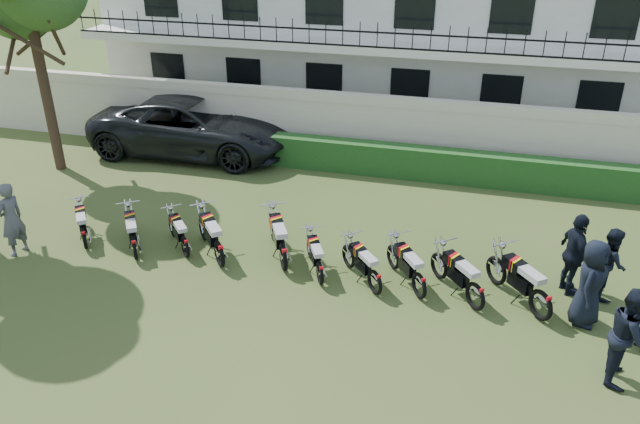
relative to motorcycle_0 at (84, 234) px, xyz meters
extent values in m
plane|color=#33481C|center=(5.21, -0.66, -0.44)|extent=(100.00, 100.00, 0.00)
cube|color=beige|center=(5.21, 7.34, 0.56)|extent=(30.00, 0.30, 2.00)
cube|color=beige|center=(5.21, 7.34, 1.71)|extent=(30.00, 0.35, 0.30)
cube|color=#194217|center=(6.21, 6.54, 0.06)|extent=(18.00, 0.60, 1.00)
cube|color=white|center=(5.21, 13.34, 3.06)|extent=(20.00, 8.00, 7.00)
cube|color=white|center=(5.21, 8.64, 3.06)|extent=(20.00, 1.40, 0.25)
cube|color=black|center=(5.21, 7.99, 3.66)|extent=(20.00, 0.05, 0.05)
cube|color=black|center=(5.21, 7.99, 3.21)|extent=(20.00, 0.05, 0.05)
cube|color=black|center=(-2.29, 9.36, 1.16)|extent=(1.30, 0.12, 2.20)
cube|color=black|center=(0.71, 9.36, 1.16)|extent=(1.30, 0.12, 2.20)
cube|color=black|center=(3.71, 9.36, 1.16)|extent=(1.30, 0.12, 2.20)
cube|color=black|center=(6.71, 9.36, 1.16)|extent=(1.30, 0.12, 2.20)
cube|color=black|center=(9.71, 9.36, 1.16)|extent=(1.30, 0.12, 2.20)
cube|color=black|center=(12.71, 9.36, 1.16)|extent=(1.30, 0.12, 2.20)
cube|color=black|center=(12.71, 9.36, 4.66)|extent=(1.30, 0.12, 2.20)
cylinder|color=#473323|center=(-3.79, 4.34, 2.19)|extent=(0.32, 0.32, 5.25)
sphere|color=#295221|center=(-4.39, 4.64, 4.66)|extent=(2.20, 2.20, 2.20)
torus|color=black|center=(0.35, -0.47, -0.16)|extent=(0.40, 0.49, 0.55)
torus|color=black|center=(-0.35, 0.48, -0.16)|extent=(0.40, 0.49, 0.55)
cube|color=black|center=(0.03, -0.03, -0.03)|extent=(0.43, 0.50, 0.27)
cube|color=black|center=(-0.10, 0.13, 0.22)|extent=(0.43, 0.47, 0.20)
cube|color=red|center=(-0.10, 0.13, 0.23)|extent=(0.20, 0.24, 0.21)
cube|color=yellow|center=(-0.07, 0.09, 0.23)|extent=(0.17, 0.23, 0.21)
cube|color=#B1B1B1|center=(0.17, -0.23, 0.25)|extent=(0.47, 0.53, 0.11)
cylinder|color=silver|center=(-0.27, 0.37, 0.49)|extent=(0.45, 0.35, 0.03)
torus|color=black|center=(1.81, -0.65, -0.14)|extent=(0.40, 0.54, 0.59)
torus|color=black|center=(1.11, 0.40, -0.14)|extent=(0.40, 0.54, 0.59)
cube|color=black|center=(1.48, -0.16, 0.00)|extent=(0.44, 0.54, 0.29)
cube|color=black|center=(1.36, 0.02, 0.26)|extent=(0.45, 0.50, 0.21)
cube|color=red|center=(1.36, 0.02, 0.27)|extent=(0.22, 0.26, 0.22)
cube|color=yellow|center=(1.39, -0.03, 0.27)|extent=(0.19, 0.24, 0.22)
cube|color=#B1B1B1|center=(1.63, -0.38, 0.30)|extent=(0.49, 0.57, 0.12)
cylinder|color=silver|center=(1.19, 0.28, 0.56)|extent=(0.50, 0.35, 0.03)
torus|color=black|center=(2.98, -0.15, -0.17)|extent=(0.42, 0.46, 0.54)
torus|color=black|center=(2.20, 0.71, -0.17)|extent=(0.42, 0.46, 0.54)
cube|color=black|center=(2.62, 0.24, -0.03)|extent=(0.45, 0.47, 0.27)
cube|color=black|center=(2.49, 0.40, 0.21)|extent=(0.44, 0.45, 0.20)
cube|color=red|center=(2.49, 0.40, 0.22)|extent=(0.18, 0.25, 0.21)
cube|color=yellow|center=(2.52, 0.36, 0.22)|extent=(0.15, 0.23, 0.21)
cube|color=#B1B1B1|center=(2.78, 0.06, 0.24)|extent=(0.49, 0.51, 0.11)
cylinder|color=silver|center=(2.29, 0.61, 0.48)|extent=(0.42, 0.38, 0.03)
torus|color=black|center=(4.02, -0.45, -0.11)|extent=(0.49, 0.57, 0.66)
torus|color=black|center=(3.12, 0.63, -0.11)|extent=(0.49, 0.57, 0.66)
cube|color=black|center=(3.60, 0.05, 0.05)|extent=(0.53, 0.58, 0.32)
cube|color=black|center=(3.45, 0.24, 0.34)|extent=(0.53, 0.55, 0.24)
cube|color=red|center=(3.45, 0.24, 0.35)|extent=(0.22, 0.30, 0.25)
cube|color=yellow|center=(3.49, 0.19, 0.35)|extent=(0.19, 0.28, 0.25)
cube|color=#B1B1B1|center=(3.79, -0.18, 0.38)|extent=(0.58, 0.62, 0.13)
cylinder|color=silver|center=(3.23, 0.50, 0.67)|extent=(0.52, 0.44, 0.03)
torus|color=black|center=(5.41, -0.30, -0.11)|extent=(0.40, 0.64, 0.67)
torus|color=black|center=(4.74, 0.96, -0.11)|extent=(0.40, 0.64, 0.67)
cube|color=black|center=(5.10, 0.28, 0.06)|extent=(0.46, 0.62, 0.33)
cube|color=black|center=(4.98, 0.50, 0.35)|extent=(0.48, 0.57, 0.24)
cube|color=red|center=(4.98, 0.50, 0.36)|extent=(0.26, 0.28, 0.25)
cube|color=yellow|center=(5.01, 0.44, 0.36)|extent=(0.24, 0.26, 0.25)
cube|color=#B1B1B1|center=(5.24, 0.02, 0.40)|extent=(0.52, 0.65, 0.13)
cylinder|color=silver|center=(4.82, 0.81, 0.68)|extent=(0.59, 0.34, 0.03)
torus|color=black|center=(6.31, -0.53, -0.17)|extent=(0.32, 0.52, 0.54)
torus|color=black|center=(5.79, 0.50, -0.17)|extent=(0.32, 0.52, 0.54)
cube|color=black|center=(6.07, -0.06, -0.03)|extent=(0.36, 0.51, 0.27)
cube|color=black|center=(5.98, 0.13, 0.21)|extent=(0.39, 0.46, 0.20)
cube|color=red|center=(5.98, 0.13, 0.22)|extent=(0.22, 0.22, 0.21)
cube|color=yellow|center=(6.00, 0.08, 0.22)|extent=(0.20, 0.21, 0.21)
cube|color=#B1B1B1|center=(6.18, -0.27, 0.24)|extent=(0.41, 0.53, 0.11)
cylinder|color=silver|center=(5.85, 0.38, 0.47)|extent=(0.49, 0.26, 0.03)
torus|color=black|center=(7.72, -0.55, -0.15)|extent=(0.44, 0.49, 0.58)
torus|color=black|center=(6.92, 0.38, -0.15)|extent=(0.44, 0.49, 0.58)
cube|color=black|center=(7.35, -0.12, -0.01)|extent=(0.47, 0.51, 0.28)
cube|color=black|center=(7.21, 0.04, 0.24)|extent=(0.46, 0.48, 0.21)
cube|color=red|center=(7.21, 0.04, 0.25)|extent=(0.19, 0.26, 0.22)
cube|color=yellow|center=(7.24, 0.00, 0.25)|extent=(0.17, 0.25, 0.22)
cube|color=#B1B1B1|center=(7.51, -0.31, 0.28)|extent=(0.51, 0.54, 0.11)
cylinder|color=silver|center=(7.01, 0.27, 0.53)|extent=(0.45, 0.39, 0.03)
torus|color=black|center=(8.64, -0.51, -0.14)|extent=(0.42, 0.54, 0.60)
torus|color=black|center=(7.91, 0.54, -0.14)|extent=(0.42, 0.54, 0.60)
cube|color=black|center=(8.31, -0.03, 0.01)|extent=(0.45, 0.55, 0.30)
cube|color=black|center=(8.18, 0.16, 0.27)|extent=(0.46, 0.51, 0.22)
cube|color=red|center=(8.18, 0.16, 0.28)|extent=(0.22, 0.26, 0.23)
cube|color=yellow|center=(8.21, 0.11, 0.28)|extent=(0.19, 0.25, 0.23)
cube|color=#B1B1B1|center=(8.46, -0.25, 0.31)|extent=(0.50, 0.58, 0.12)
cylinder|color=silver|center=(8.00, 0.42, 0.57)|extent=(0.50, 0.36, 0.03)
torus|color=black|center=(9.89, -0.63, -0.13)|extent=(0.47, 0.54, 0.63)
torus|color=black|center=(9.05, 0.41, -0.13)|extent=(0.47, 0.54, 0.63)
cube|color=black|center=(9.50, -0.15, 0.03)|extent=(0.50, 0.55, 0.31)
cube|color=black|center=(9.35, 0.03, 0.31)|extent=(0.50, 0.53, 0.23)
cube|color=red|center=(9.35, 0.03, 0.32)|extent=(0.21, 0.28, 0.24)
cube|color=yellow|center=(9.39, -0.01, 0.32)|extent=(0.19, 0.27, 0.24)
cube|color=#B1B1B1|center=(9.68, -0.36, 0.35)|extent=(0.55, 0.59, 0.12)
cylinder|color=silver|center=(9.14, 0.29, 0.61)|extent=(0.50, 0.42, 0.03)
torus|color=black|center=(11.23, -0.69, -0.10)|extent=(0.50, 0.59, 0.68)
torus|color=black|center=(10.33, 0.44, -0.10)|extent=(0.50, 0.59, 0.68)
cube|color=black|center=(10.82, -0.17, 0.06)|extent=(0.54, 0.60, 0.33)
cube|color=black|center=(10.66, 0.03, 0.36)|extent=(0.54, 0.57, 0.24)
cube|color=red|center=(10.66, 0.03, 0.38)|extent=(0.23, 0.30, 0.26)
cube|color=yellow|center=(10.70, -0.02, 0.38)|extent=(0.20, 0.28, 0.26)
cube|color=#B1B1B1|center=(11.01, -0.40, 0.41)|extent=(0.59, 0.64, 0.13)
cylinder|color=silver|center=(10.44, 0.31, 0.70)|extent=(0.54, 0.44, 0.03)
imported|color=black|center=(-0.16, 6.75, 0.51)|extent=(6.87, 3.31, 1.89)
imported|color=slate|center=(-1.48, -0.60, 0.50)|extent=(0.55, 0.75, 1.88)
imported|color=black|center=(12.13, -1.58, 0.52)|extent=(0.87, 1.04, 1.91)
imported|color=black|center=(11.66, 0.04, 0.51)|extent=(0.86, 1.07, 1.90)
imported|color=black|center=(12.21, 1.20, 0.39)|extent=(0.68, 0.84, 1.64)
imported|color=black|center=(11.45, 1.11, 0.52)|extent=(0.82, 1.22, 1.92)
camera|label=1|loc=(9.11, -11.50, 7.47)|focal=35.00mm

